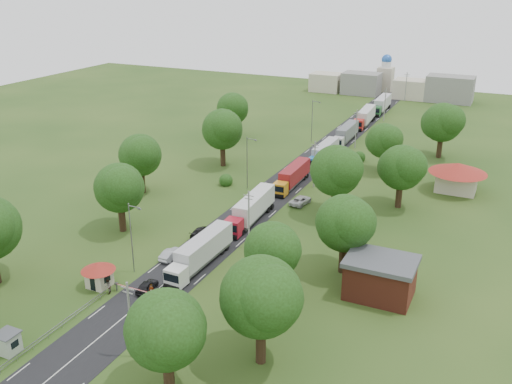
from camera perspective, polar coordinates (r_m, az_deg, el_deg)
The scene contains 46 objects.
ground at distance 92.13m, azimuth -1.90°, elevation -3.18°, with size 260.00×260.00×0.00m, color #244416.
road at distance 108.96m, azimuth 2.87°, elevation 0.76°, with size 8.00×200.00×0.04m, color black.
boom_barrier at distance 73.63m, azimuth -11.84°, elevation -9.59°, with size 9.22×0.35×1.18m.
guard_booth at distance 76.34m, azimuth -15.48°, elevation -7.66°, with size 4.40×4.40×3.45m.
kiosk at distance 67.93m, azimuth -23.55°, elevation -13.62°, with size 2.30×2.30×2.41m.
guard_rail at distance 70.00m, azimuth -19.22°, elevation -13.06°, with size 0.10×17.00×1.70m, color slate, non-canonical shape.
info_sign at distance 119.76m, azimuth 7.96°, elevation 4.00°, with size 0.12×3.10×4.10m.
pole_0 at distance 61.35m, azimuth -12.47°, elevation -12.29°, with size 1.60×0.24×9.00m.
pole_1 at distance 82.25m, azimuth -0.73°, elevation -2.71°, with size 1.60×0.24×9.00m.
pole_2 at distance 106.47m, azimuth 5.86°, elevation 2.85°, with size 1.60×0.24×9.00m.
pole_3 at distance 132.18m, azimuth 9.98°, elevation 6.29°, with size 1.60×0.24×9.00m.
pole_4 at distance 158.68m, azimuth 12.76°, elevation 8.57°, with size 1.60×0.24×9.00m.
pole_5 at distance 185.61m, azimuth 14.77°, elevation 10.19°, with size 1.60×0.24×9.00m.
lamp_0 at distance 77.14m, azimuth -12.30°, elevation -4.21°, with size 2.03×0.22×10.00m.
lamp_1 at distance 104.87m, azimuth -0.83°, elevation 3.17°, with size 2.03×0.22×10.00m.
lamp_2 at distance 136.00m, azimuth 5.69°, elevation 7.30°, with size 2.03×0.22×10.00m.
tree_0 at distance 54.76m, azimuth -8.94°, elevation -13.33°, with size 8.80×8.80×11.07m.
tree_1 at distance 57.73m, azimuth 0.56°, elevation -10.31°, with size 9.60×9.60×12.05m.
tree_2 at distance 69.32m, azimuth 1.69°, elevation -5.77°, with size 8.00×8.00×10.10m.
tree_3 at distance 75.80m, azimuth 8.90°, elevation -3.04°, with size 8.80×8.80×11.07m.
tree_4 at distance 93.51m, azimuth 8.02°, elevation 2.17°, with size 9.60×9.60×12.05m.
tree_5 at distance 99.11m, azimuth 14.37°, elevation 2.42°, with size 8.80×8.80×11.07m.
tree_6 at distance 116.54m, azimuth 12.67°, elevation 5.05°, with size 8.00×8.00×10.10m.
tree_7 at distance 129.18m, azimuth 18.16°, elevation 6.65°, with size 9.60×9.60×12.05m.
tree_10 at distance 89.42m, azimuth -13.46°, elevation 0.45°, with size 8.80×8.80×11.07m.
tree_11 at distance 104.69m, azimuth -11.47°, elevation 3.67°, with size 8.80×8.80×11.07m.
tree_12 at distance 117.59m, azimuth -3.36°, elevation 6.31°, with size 9.60×9.60×12.05m.
tree_13 at distance 138.51m, azimuth -2.34°, elevation 8.35°, with size 8.80×8.80×11.07m.
house_brick at distance 72.98m, azimuth 12.31°, elevation -8.33°, with size 8.60×6.60×5.20m.
house_cream at distance 110.43m, azimuth 19.51°, elevation 1.82°, with size 10.08×10.08×5.80m.
distant_town at distance 191.56m, azimuth 13.60°, elevation 10.25°, with size 52.00×8.00×8.00m.
church at distance 199.90m, azimuth 12.82°, elevation 11.32°, with size 5.00×5.00×12.30m.
truck_0 at distance 78.81m, azimuth -5.55°, elevation -5.99°, with size 2.69×14.53×4.03m.
truck_1 at distance 92.08m, azimuth -0.44°, elevation -1.68°, with size 3.21×15.04×4.16m.
truck_2 at distance 107.52m, azimuth 3.69°, elevation 1.61°, with size 2.61×13.82×3.83m.
truck_3 at distance 122.00m, azimuth 6.82°, elevation 3.92°, with size 2.42×14.06×3.90m.
truck_4 at distance 137.43m, azimuth 9.00°, elevation 5.79°, with size 2.54×14.11×3.91m.
truck_5 at distance 154.06m, azimuth 10.87°, elevation 7.40°, with size 3.29×15.11×4.17m.
truck_6 at distance 169.98m, azimuth 12.47°, elevation 8.56°, with size 2.92×15.03×4.16m.
car_lane_front at distance 74.68m, azimuth -10.85°, elevation -9.24°, with size 1.57×3.89×1.33m, color black.
car_lane_mid at distance 81.88m, azimuth -8.46°, elevation -6.16°, with size 1.50×4.30×1.42m, color #A3A7AB.
car_lane_rear at distance 88.09m, azimuth -5.55°, elevation -4.00°, with size 1.85×4.55×1.32m, color black.
car_verge_near at distance 99.68m, azimuth 4.47°, elevation -0.85°, with size 2.32×5.03×1.40m, color silver.
car_verge_far at distance 117.44m, azimuth 7.77°, elevation 2.50°, with size 1.74×4.32×1.47m, color slate.
pedestrian_near at distance 72.95m, azimuth -10.41°, elevation -9.74°, with size 0.69×0.45×1.89m, color gray.
pedestrian_booth at distance 74.98m, azimuth -14.58°, elevation -9.17°, with size 0.95×0.74×1.95m, color gray.
Camera 1 is at (38.39, -74.60, 38.06)m, focal length 40.00 mm.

